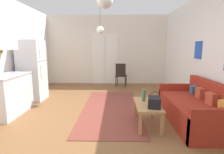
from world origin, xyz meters
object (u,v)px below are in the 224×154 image
at_px(accent_chair, 121,74).
at_px(pendant_lamp_near, 105,0).
at_px(coffee_table, 147,107).
at_px(handbag, 154,102).
at_px(couch, 197,109).
at_px(refrigerator, 32,70).
at_px(bamboo_vase, 144,95).
at_px(pendant_lamp_far, 100,30).

bearing_deg(accent_chair, pendant_lamp_near, 94.16).
bearing_deg(coffee_table, handbag, -68.39).
height_order(couch, refrigerator, refrigerator).
bearing_deg(bamboo_vase, couch, -1.50).
xyz_separation_m(bamboo_vase, pendant_lamp_near, (-0.73, -0.74, 1.63)).
bearing_deg(couch, pendant_lamp_near, -158.36).
xyz_separation_m(refrigerator, pendant_lamp_near, (2.22, -2.22, 1.33)).
height_order(handbag, accent_chair, accent_chair).
height_order(couch, handbag, couch).
relative_size(bamboo_vase, pendant_lamp_near, 0.61).
xyz_separation_m(coffee_table, handbag, (0.08, -0.21, 0.16)).
bearing_deg(couch, bamboo_vase, 178.50).
bearing_deg(coffee_table, bamboo_vase, 104.90).
bearing_deg(bamboo_vase, accent_chair, 96.43).
relative_size(bamboo_vase, accent_chair, 0.50).
bearing_deg(handbag, refrigerator, 148.87).
xyz_separation_m(coffee_table, accent_chair, (-0.41, 3.39, 0.13)).
bearing_deg(pendant_lamp_near, handbag, 22.65).
relative_size(couch, pendant_lamp_far, 2.09).
relative_size(couch, pendant_lamp_near, 2.56).
height_order(coffee_table, pendant_lamp_near, pendant_lamp_near).
relative_size(accent_chair, pendant_lamp_far, 1.00).
bearing_deg(couch, coffee_table, -171.84).
relative_size(refrigerator, accent_chair, 1.88).
xyz_separation_m(bamboo_vase, refrigerator, (-2.95, 1.48, 0.30)).
distance_m(couch, accent_chair, 3.55).
height_order(handbag, refrigerator, refrigerator).
bearing_deg(pendant_lamp_far, couch, -39.33).
bearing_deg(coffee_table, pendant_lamp_near, -143.78).
distance_m(couch, refrigerator, 4.34).
distance_m(coffee_table, pendant_lamp_near, 2.05).
bearing_deg(accent_chair, handbag, 107.25).
distance_m(refrigerator, pendant_lamp_near, 3.41).
relative_size(pendant_lamp_near, pendant_lamp_far, 0.81).
bearing_deg(pendant_lamp_near, refrigerator, 135.05).
distance_m(handbag, accent_chair, 3.63).
xyz_separation_m(couch, refrigerator, (-4.03, 1.50, 0.58)).
relative_size(accent_chair, pendant_lamp_near, 1.23).
bearing_deg(accent_chair, pendant_lamp_far, 76.43).
height_order(coffee_table, accent_chair, accent_chair).
relative_size(couch, accent_chair, 2.09).
bearing_deg(bamboo_vase, pendant_lamp_far, 121.02).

